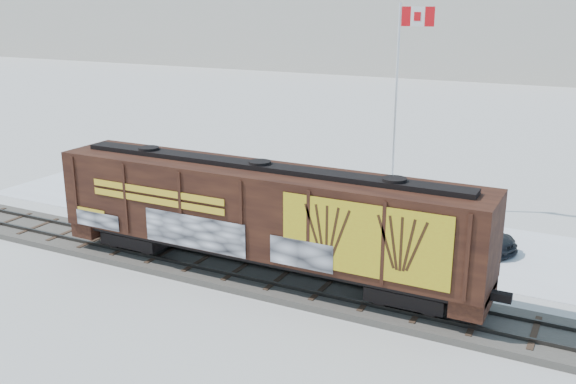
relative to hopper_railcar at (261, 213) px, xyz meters
The scene contains 8 objects.
ground 3.21m from the hopper_railcar, behind, with size 500.00×500.00×0.00m, color white.
rail_track 3.07m from the hopper_railcar, behind, with size 50.00×3.40×0.43m.
parking_strip 8.16m from the hopper_railcar, 98.40° to the left, with size 40.00×8.00×0.03m, color white.
hopper_railcar is the anchor object (origin of this frame).
flagpole 12.26m from the hopper_railcar, 81.69° to the left, with size 2.30×0.90×11.27m.
car_silver 14.77m from the hopper_railcar, 144.58° to the left, with size 1.56×3.88×1.32m, color #B4B6BC.
car_white 7.88m from the hopper_railcar, 106.08° to the left, with size 1.75×5.01×1.65m, color white.
car_dark 10.80m from the hopper_railcar, 49.79° to the left, with size 2.00×4.92×1.43m, color black.
Camera 1 is at (13.52, -21.62, 11.28)m, focal length 40.00 mm.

